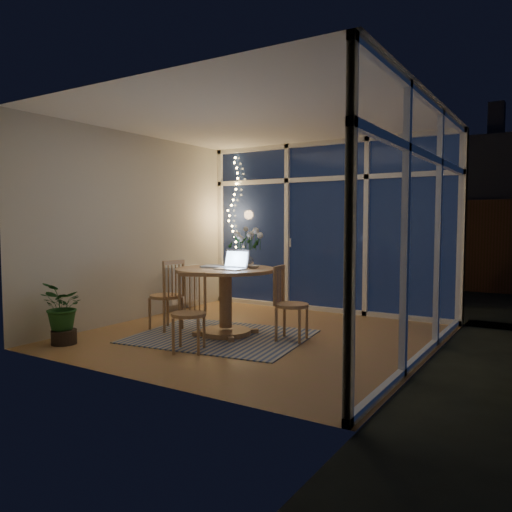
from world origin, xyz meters
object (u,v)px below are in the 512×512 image
Objects in this scene: chair_left at (166,294)px; chair_front at (189,312)px; potted_plant at (63,311)px; chair_right at (292,303)px; flower_vase at (246,258)px; dining_table at (226,302)px; laptop at (231,259)px.

chair_left is 1.14m from chair_front.
potted_plant is (-0.48, -1.16, -0.08)m from chair_left.
chair_left is 1.03× the size of chair_right.
chair_front is 1.50m from potted_plant.
chair_front is at bearing -89.99° from flower_vase.
chair_left reaches higher than chair_front.
laptop reaches higher than dining_table.
laptop is at bearing 102.63° from chair_left.
dining_table is 0.83m from chair_left.
chair_front is (0.11, -0.82, 0.01)m from dining_table.
laptop is at bearing -34.17° from dining_table.
chair_left is 1.13m from flower_vase.
dining_table is 0.83m from chair_front.
flower_vase is 2.21m from potted_plant.
dining_table is 0.83m from chair_right.
flower_vase is (-0.71, 0.11, 0.48)m from chair_right.
chair_front is 1.22m from flower_vase.
laptop is at bearing 62.17° from chair_front.
potted_plant is at bearing -134.54° from dining_table.
laptop reaches higher than chair_right.
chair_right is (1.63, 0.33, -0.02)m from chair_left.
chair_left reaches higher than potted_plant.
laptop reaches higher than flower_vase.
laptop is (0.96, 0.06, 0.49)m from chair_left.
chair_right is 2.58× the size of laptop.
flower_vase is (-0.04, 0.38, -0.02)m from laptop.
potted_plant is at bearing -13.80° from chair_left.
laptop is at bearing 102.91° from chair_right.
chair_right is 1.22m from chair_front.
chair_front is at bearing 63.34° from chair_left.
flower_vase reaches higher than potted_plant.
chair_right is 0.88m from laptop.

